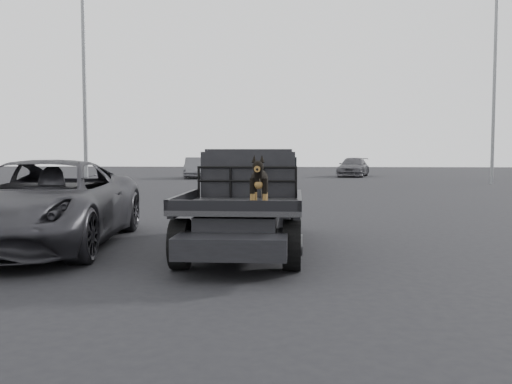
# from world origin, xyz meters

# --- Properties ---
(ground) EXTENTS (120.00, 120.00, 0.00)m
(ground) POSITION_xyz_m (0.00, 0.00, 0.00)
(ground) COLOR black
(ground) RESTS_ON ground
(flatbed_ute) EXTENTS (2.00, 5.40, 0.92)m
(flatbed_ute) POSITION_xyz_m (0.22, 1.67, 0.46)
(flatbed_ute) COLOR black
(flatbed_ute) RESTS_ON ground
(ute_cab) EXTENTS (1.72, 1.30, 0.88)m
(ute_cab) POSITION_xyz_m (0.22, 2.62, 1.36)
(ute_cab) COLOR black
(ute_cab) RESTS_ON flatbed_ute
(headache_rack) EXTENTS (1.80, 0.08, 0.55)m
(headache_rack) POSITION_xyz_m (0.22, 1.87, 1.20)
(headache_rack) COLOR black
(headache_rack) RESTS_ON flatbed_ute
(dog) EXTENTS (0.32, 0.60, 0.74)m
(dog) POSITION_xyz_m (0.57, -0.06, 1.29)
(dog) COLOR black
(dog) RESTS_ON flatbed_ute
(parked_suv) EXTENTS (3.23, 6.01, 1.60)m
(parked_suv) POSITION_xyz_m (-3.52, 1.75, 0.80)
(parked_suv) COLOR #2D2C31
(parked_suv) RESTS_ON ground
(distant_car_a) EXTENTS (2.02, 4.39, 1.40)m
(distant_car_a) POSITION_xyz_m (-5.72, 29.85, 0.70)
(distant_car_a) COLOR #525358
(distant_car_a) RESTS_ON ground
(distant_car_b) EXTENTS (2.90, 4.95, 1.35)m
(distant_car_b) POSITION_xyz_m (5.10, 32.95, 0.67)
(distant_car_b) COLOR #48474C
(distant_car_b) RESTS_ON ground
(floodlight_near) EXTENTS (1.08, 0.28, 15.47)m
(floodlight_near) POSITION_xyz_m (-8.50, 16.99, 8.34)
(floodlight_near) COLOR slate
(floodlight_near) RESTS_ON ground
(floodlight_mid) EXTENTS (1.08, 0.28, 14.09)m
(floodlight_mid) POSITION_xyz_m (11.80, 23.91, 7.65)
(floodlight_mid) COLOR slate
(floodlight_mid) RESTS_ON ground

